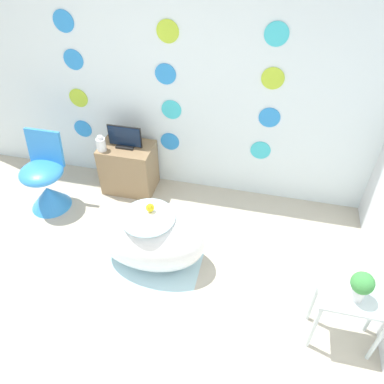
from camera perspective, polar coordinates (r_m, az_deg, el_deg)
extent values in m
plane|color=#BCB29E|center=(3.16, -13.92, -21.90)|extent=(12.00, 12.00, 0.00)
cube|color=white|center=(3.71, -3.75, 17.76)|extent=(5.14, 0.04, 2.60)
cylinder|color=#2D8CE0|center=(4.40, -16.27, 9.24)|extent=(0.21, 0.01, 0.21)
cylinder|color=#2D8CE0|center=(4.05, -3.40, 7.69)|extent=(0.21, 0.01, 0.21)
cylinder|color=#3DC6D6|center=(3.90, 10.39, 6.26)|extent=(0.21, 0.01, 0.21)
cylinder|color=#B2D633|center=(4.21, -16.91, 13.54)|extent=(0.21, 0.01, 0.21)
cylinder|color=#3DC6D6|center=(3.84, -3.16, 12.41)|extent=(0.21, 0.01, 0.21)
cylinder|color=#2D8CE0|center=(3.70, 11.71, 11.03)|extent=(0.21, 0.01, 0.21)
cylinder|color=#2D8CE0|center=(4.03, -17.62, 18.66)|extent=(0.21, 0.01, 0.21)
cylinder|color=#2D8CE0|center=(3.69, -4.07, 17.49)|extent=(0.21, 0.01, 0.21)
cylinder|color=#B2D633|center=(3.53, 12.21, 16.56)|extent=(0.21, 0.01, 0.21)
cylinder|color=#2D8CE0|center=(3.93, -19.01, 23.40)|extent=(0.21, 0.01, 0.21)
cylinder|color=#B2D633|center=(3.55, -3.73, 23.24)|extent=(0.21, 0.01, 0.21)
cylinder|color=#3DC6D6|center=(3.40, 12.76, 22.42)|extent=(0.21, 0.01, 0.21)
cube|color=silver|center=(3.49, -7.41, -11.67)|extent=(0.99, 0.97, 0.01)
ellipsoid|color=white|center=(3.34, -6.37, -7.07)|extent=(0.97, 0.56, 0.57)
cylinder|color=#B2DBEA|center=(3.15, -6.73, -3.83)|extent=(0.46, 0.46, 0.01)
sphere|color=yellow|center=(3.15, -6.40, -2.39)|extent=(0.07, 0.07, 0.07)
sphere|color=yellow|center=(3.12, -6.51, -2.19)|extent=(0.04, 0.04, 0.04)
cone|color=orange|center=(3.11, -6.63, -2.43)|extent=(0.02, 0.02, 0.02)
cone|color=#338CE0|center=(4.24, -20.91, -0.67)|extent=(0.42, 0.42, 0.25)
ellipsoid|color=#338CE0|center=(4.05, -21.99, 2.78)|extent=(0.44, 0.44, 0.15)
cube|color=#338CE0|center=(4.05, -21.51, 6.31)|extent=(0.37, 0.09, 0.38)
cube|color=#8E704C|center=(4.16, -9.59, 3.69)|extent=(0.56, 0.39, 0.56)
cube|color=white|center=(3.96, -10.68, 3.23)|extent=(0.47, 0.01, 0.16)
cube|color=black|center=(3.99, -10.04, 6.97)|extent=(0.19, 0.12, 0.02)
cube|color=black|center=(3.93, -10.21, 8.39)|extent=(0.36, 0.01, 0.23)
cube|color=#0F1E38|center=(3.93, -10.26, 8.31)|extent=(0.34, 0.01, 0.21)
cylinder|color=white|center=(3.96, -13.66, 7.04)|extent=(0.10, 0.10, 0.13)
cylinder|color=white|center=(3.91, -13.86, 8.05)|extent=(0.05, 0.05, 0.03)
cube|color=silver|center=(2.89, 23.58, -14.65)|extent=(0.49, 0.28, 0.02)
cylinder|color=silver|center=(2.99, 18.07, -19.01)|extent=(0.03, 0.03, 0.52)
cylinder|color=silver|center=(3.10, 26.50, -19.59)|extent=(0.03, 0.03, 0.52)
cylinder|color=silver|center=(3.12, 18.02, -15.40)|extent=(0.03, 0.03, 0.52)
cylinder|color=silver|center=(3.22, 25.97, -16.09)|extent=(0.03, 0.03, 0.52)
cylinder|color=white|center=(2.84, 23.91, -13.93)|extent=(0.09, 0.09, 0.10)
sphere|color=#3D8E42|center=(2.75, 24.57, -12.52)|extent=(0.15, 0.15, 0.15)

